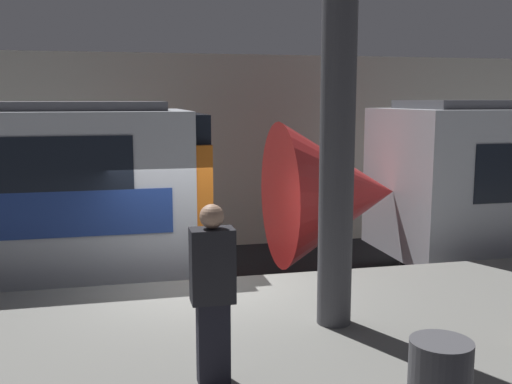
# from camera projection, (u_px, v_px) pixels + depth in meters

# --- Properties ---
(ground_plane) EXTENTS (120.00, 120.00, 0.00)m
(ground_plane) POSITION_uv_depth(u_px,v_px,m) (203.00, 346.00, 8.56)
(ground_plane) COLOR black
(station_rear_barrier) EXTENTS (50.00, 0.15, 4.53)m
(station_rear_barrier) POSITION_uv_depth(u_px,v_px,m) (166.00, 153.00, 13.84)
(station_rear_barrier) COLOR #B2AD9E
(station_rear_barrier) RESTS_ON ground
(support_pillar_near) EXTENTS (0.38, 0.38, 3.85)m
(support_pillar_near) POSITION_uv_depth(u_px,v_px,m) (337.00, 153.00, 6.47)
(support_pillar_near) COLOR #47474C
(support_pillar_near) RESTS_ON platform
(person_walking) EXTENTS (0.38, 0.24, 1.62)m
(person_walking) POSITION_uv_depth(u_px,v_px,m) (213.00, 291.00, 5.21)
(person_walking) COLOR black
(person_walking) RESTS_ON platform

